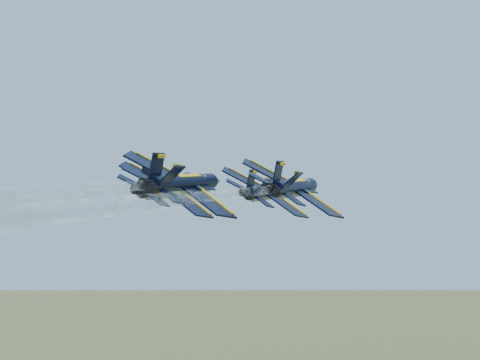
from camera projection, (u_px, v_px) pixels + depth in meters
The scene contains 4 objects.
jet_lead at pixel (267, 192), 101.63m from camera, with size 12.18×18.06×7.10m.
jet_left at pixel (171, 189), 91.79m from camera, with size 12.18×18.06×7.10m.
jet_right at pixel (295, 187), 87.16m from camera, with size 12.18×18.06×7.10m.
jet_slot at pixel (185, 183), 77.06m from camera, with size 12.18×18.06×7.10m.
Camera 1 is at (44.54, -74.32, 99.24)m, focal length 55.00 mm.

